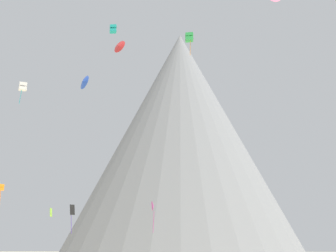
{
  "coord_description": "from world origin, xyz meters",
  "views": [
    {
      "loc": [
        6.5,
        -26.76,
        2.54
      ],
      "look_at": [
        -1.39,
        45.51,
        21.55
      ],
      "focal_mm": 49.28,
      "sensor_mm": 36.0,
      "label": 1
    }
  ],
  "objects_px": {
    "kite_lime_low": "(51,212)",
    "kite_black_low": "(72,212)",
    "kite_teal_high": "(113,29)",
    "kite_green_high": "(189,37)",
    "kite_red_high": "(119,46)",
    "kite_white_high": "(23,87)",
    "kite_blue_mid": "(83,82)",
    "kite_magenta_low": "(153,206)",
    "rock_massif": "(183,144)"
  },
  "relations": [
    {
      "from": "rock_massif",
      "to": "kite_blue_mid",
      "type": "bearing_deg",
      "value": -93.7
    },
    {
      "from": "kite_red_high",
      "to": "kite_black_low",
      "type": "distance_m",
      "value": 26.58
    },
    {
      "from": "rock_massif",
      "to": "kite_black_low",
      "type": "xyz_separation_m",
      "value": [
        -12.61,
        -63.02,
        -24.4
      ]
    },
    {
      "from": "kite_lime_low",
      "to": "kite_black_low",
      "type": "bearing_deg",
      "value": 39.6
    },
    {
      "from": "rock_massif",
      "to": "kite_black_low",
      "type": "bearing_deg",
      "value": -101.31
    },
    {
      "from": "kite_blue_mid",
      "to": "kite_green_high",
      "type": "relative_size",
      "value": 0.43
    },
    {
      "from": "rock_massif",
      "to": "kite_red_high",
      "type": "bearing_deg",
      "value": -93.28
    },
    {
      "from": "kite_green_high",
      "to": "kite_white_high",
      "type": "bearing_deg",
      "value": 104.72
    },
    {
      "from": "kite_lime_low",
      "to": "kite_white_high",
      "type": "height_order",
      "value": "kite_white_high"
    },
    {
      "from": "kite_red_high",
      "to": "kite_lime_low",
      "type": "relative_size",
      "value": 1.94
    },
    {
      "from": "kite_green_high",
      "to": "kite_white_high",
      "type": "relative_size",
      "value": 1.18
    },
    {
      "from": "kite_red_high",
      "to": "kite_teal_high",
      "type": "distance_m",
      "value": 12.13
    },
    {
      "from": "kite_teal_high",
      "to": "kite_green_high",
      "type": "bearing_deg",
      "value": 100.41
    },
    {
      "from": "kite_black_low",
      "to": "kite_magenta_low",
      "type": "distance_m",
      "value": 18.97
    },
    {
      "from": "rock_massif",
      "to": "kite_lime_low",
      "type": "distance_m",
      "value": 77.76
    },
    {
      "from": "kite_lime_low",
      "to": "kite_white_high",
      "type": "xyz_separation_m",
      "value": [
        -8.26,
        6.1,
        20.4
      ]
    },
    {
      "from": "kite_blue_mid",
      "to": "kite_magenta_low",
      "type": "xyz_separation_m",
      "value": [
        3.23,
        36.36,
        -11.54
      ]
    },
    {
      "from": "kite_lime_low",
      "to": "kite_magenta_low",
      "type": "xyz_separation_m",
      "value": [
        10.3,
        25.23,
        2.79
      ]
    },
    {
      "from": "rock_massif",
      "to": "kite_green_high",
      "type": "height_order",
      "value": "rock_massif"
    },
    {
      "from": "kite_red_high",
      "to": "kite_green_high",
      "type": "bearing_deg",
      "value": 91.26
    },
    {
      "from": "rock_massif",
      "to": "kite_blue_mid",
      "type": "relative_size",
      "value": 53.82
    },
    {
      "from": "kite_green_high",
      "to": "kite_magenta_low",
      "type": "height_order",
      "value": "kite_green_high"
    },
    {
      "from": "kite_lime_low",
      "to": "kite_green_high",
      "type": "height_order",
      "value": "kite_green_high"
    },
    {
      "from": "kite_magenta_low",
      "to": "kite_white_high",
      "type": "height_order",
      "value": "kite_white_high"
    },
    {
      "from": "kite_green_high",
      "to": "rock_massif",
      "type": "bearing_deg",
      "value": -1.66
    },
    {
      "from": "kite_red_high",
      "to": "kite_white_high",
      "type": "distance_m",
      "value": 17.81
    },
    {
      "from": "kite_green_high",
      "to": "kite_teal_high",
      "type": "distance_m",
      "value": 14.3
    },
    {
      "from": "kite_green_high",
      "to": "kite_magenta_low",
      "type": "relative_size",
      "value": 0.72
    },
    {
      "from": "kite_lime_low",
      "to": "kite_teal_high",
      "type": "distance_m",
      "value": 33.92
    },
    {
      "from": "kite_green_high",
      "to": "kite_white_high",
      "type": "distance_m",
      "value": 30.84
    },
    {
      "from": "rock_massif",
      "to": "kite_red_high",
      "type": "xyz_separation_m",
      "value": [
        -4.08,
        -71.27,
        -0.62
      ]
    },
    {
      "from": "kite_red_high",
      "to": "kite_white_high",
      "type": "bearing_deg",
      "value": -163.05
    },
    {
      "from": "kite_lime_low",
      "to": "kite_black_low",
      "type": "relative_size",
      "value": 0.26
    },
    {
      "from": "kite_red_high",
      "to": "kite_green_high",
      "type": "distance_m",
      "value": 19.93
    },
    {
      "from": "rock_massif",
      "to": "kite_teal_high",
      "type": "xyz_separation_m",
      "value": [
        -7.27,
        -62.26,
        6.83
      ]
    },
    {
      "from": "kite_lime_low",
      "to": "kite_blue_mid",
      "type": "height_order",
      "value": "kite_blue_mid"
    },
    {
      "from": "kite_red_high",
      "to": "kite_teal_high",
      "type": "xyz_separation_m",
      "value": [
        -3.19,
        9.02,
        7.46
      ]
    },
    {
      "from": "kite_blue_mid",
      "to": "kite_red_high",
      "type": "bearing_deg",
      "value": 129.22
    },
    {
      "from": "kite_lime_low",
      "to": "kite_teal_high",
      "type": "bearing_deg",
      "value": 11.97
    },
    {
      "from": "kite_red_high",
      "to": "kite_magenta_low",
      "type": "distance_m",
      "value": 32.35
    },
    {
      "from": "kite_lime_low",
      "to": "kite_black_low",
      "type": "distance_m",
      "value": 9.55
    },
    {
      "from": "rock_massif",
      "to": "kite_teal_high",
      "type": "distance_m",
      "value": 63.05
    },
    {
      "from": "kite_teal_high",
      "to": "kite_magenta_low",
      "type": "bearing_deg",
      "value": 144.92
    },
    {
      "from": "kite_blue_mid",
      "to": "kite_green_high",
      "type": "bearing_deg",
      "value": 113.94
    },
    {
      "from": "kite_lime_low",
      "to": "kite_white_high",
      "type": "distance_m",
      "value": 22.84
    },
    {
      "from": "kite_blue_mid",
      "to": "kite_black_low",
      "type": "distance_m",
      "value": 25.8
    },
    {
      "from": "kite_green_high",
      "to": "kite_teal_high",
      "type": "bearing_deg",
      "value": 109.38
    },
    {
      "from": "kite_blue_mid",
      "to": "kite_black_low",
      "type": "xyz_separation_m",
      "value": [
        -7.2,
        20.66,
        -13.67
      ]
    },
    {
      "from": "kite_blue_mid",
      "to": "kite_teal_high",
      "type": "xyz_separation_m",
      "value": [
        -1.86,
        21.42,
        17.57
      ]
    },
    {
      "from": "kite_magenta_low",
      "to": "kite_white_high",
      "type": "relative_size",
      "value": 1.64
    }
  ]
}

